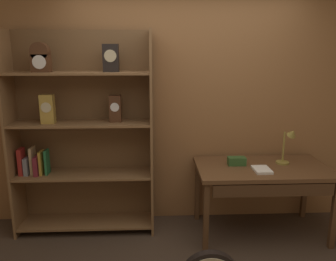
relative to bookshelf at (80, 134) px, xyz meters
The scene contains 6 objects.
back_wood_panel 1.15m from the bookshelf, 12.22° to the left, with size 4.80×0.05×2.60m, color brown.
bookshelf is the anchor object (origin of this frame).
workbench 1.93m from the bookshelf, ahead, with size 1.35×0.75×0.74m.
desk_lamp 2.16m from the bookshelf, ahead, with size 0.18×0.18×0.40m.
toolbox_small 1.65m from the bookshelf, ahead, with size 0.18×0.09×0.09m, color #2D5123.
open_repair_manual 1.88m from the bookshelf, 10.26° to the right, with size 0.16×0.22×0.03m, color silver.
Camera 1 is at (-0.34, -2.27, 1.90)m, focal length 36.37 mm.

